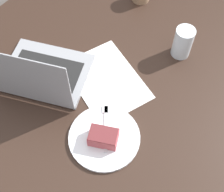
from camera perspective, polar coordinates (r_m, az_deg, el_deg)
ground_plane at (r=1.84m, az=0.81°, el=-8.62°), size 12.00×12.00×0.00m
dining_table at (r=1.30m, az=1.13°, el=1.45°), size 1.24×1.24×0.73m
paper_document at (r=1.16m, az=-1.02°, el=2.94°), size 0.36×0.30×0.00m
plate at (r=1.05m, az=-1.41°, el=-7.59°), size 0.24×0.24×0.01m
cake_slice at (r=1.02m, az=-1.58°, el=-7.52°), size 0.11×0.10×0.05m
fork at (r=1.06m, az=-1.10°, el=-4.99°), size 0.13×0.14×0.00m
water_glass at (r=1.22m, az=12.82°, el=9.54°), size 0.07×0.07×0.13m
laptop at (r=1.16m, az=-12.83°, el=3.99°), size 0.39×0.37×0.26m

